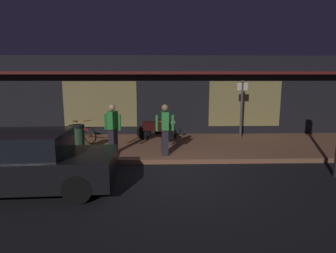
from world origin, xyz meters
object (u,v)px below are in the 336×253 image
bicycle_parked (80,133)px  trash_bin (78,138)px  sign_post (242,106)px  person_photographer (113,128)px  person_bystander (165,129)px  parked_car_near (24,162)px  motorcycle (157,128)px

bicycle_parked → trash_bin: (0.29, -1.36, 0.11)m
sign_post → trash_bin: (-6.17, -1.94, -0.89)m
person_photographer → person_bystander: bearing=-7.0°
person_bystander → parked_car_near: size_ratio=0.40×
person_bystander → sign_post: 4.06m
person_photographer → sign_post: bearing=24.6°
trash_bin → bicycle_parked: bearing=102.2°
motorcycle → parked_car_near: (-3.08, -4.62, 0.06)m
motorcycle → person_photographer: bearing=-126.8°
person_photographer → parked_car_near: size_ratio=0.40×
person_bystander → parked_car_near: person_bystander is taller
person_bystander → trash_bin: 3.05m
sign_post → motorcycle: bearing=-174.6°
motorcycle → person_photographer: 2.43m
motorcycle → bicycle_parked: 3.00m
sign_post → trash_bin: 6.53m
trash_bin → person_bystander: bearing=-9.9°
bicycle_parked → person_photographer: (1.55, -1.67, 0.52)m
person_photographer → person_bystander: size_ratio=1.00×
bicycle_parked → sign_post: 6.57m
trash_bin → parked_car_near: bearing=-97.4°
person_bystander → sign_post: bearing=37.6°
person_photographer → person_bystander: (1.72, -0.21, 0.00)m
bicycle_parked → trash_bin: bearing=-77.8°
trash_bin → parked_car_near: parked_car_near is taller
person_photographer → parked_car_near: (-1.65, -2.70, -0.32)m
trash_bin → parked_car_near: 3.03m
person_bystander → sign_post: size_ratio=0.70×
trash_bin → sign_post: bearing=17.5°
motorcycle → person_photographer: size_ratio=0.97×
person_bystander → parked_car_near: bearing=-143.5°
person_photographer → person_bystander: same height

